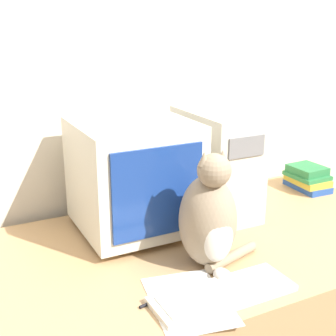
{
  "coord_description": "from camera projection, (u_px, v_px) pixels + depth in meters",
  "views": [
    {
      "loc": [
        -0.84,
        -0.85,
        1.53
      ],
      "look_at": [
        -0.17,
        0.47,
        1.05
      ],
      "focal_mm": 50.0,
      "sensor_mm": 36.0,
      "label": 1
    }
  ],
  "objects": [
    {
      "name": "wall_back",
      "position": [
        153.0,
        87.0,
        1.98
      ],
      "size": [
        7.0,
        0.05,
        2.5
      ],
      "color": "beige",
      "rests_on": "ground_plane"
    },
    {
      "name": "desk",
      "position": [
        211.0,
        327.0,
        1.81
      ],
      "size": [
        1.57,
        0.89,
        0.77
      ],
      "color": "tan",
      "rests_on": "ground_plane"
    },
    {
      "name": "crt_monitor",
      "position": [
        134.0,
        176.0,
        1.7
      ],
      "size": [
        0.4,
        0.41,
        0.42
      ],
      "color": "beige",
      "rests_on": "desk"
    },
    {
      "name": "computer_tower",
      "position": [
        216.0,
        163.0,
        1.87
      ],
      "size": [
        0.22,
        0.4,
        0.42
      ],
      "color": "beige",
      "rests_on": "desk"
    },
    {
      "name": "keyboard",
      "position": [
        223.0,
        294.0,
        1.34
      ],
      "size": [
        0.43,
        0.15,
        0.02
      ],
      "color": "silver",
      "rests_on": "desk"
    },
    {
      "name": "cat",
      "position": [
        209.0,
        219.0,
        1.47
      ],
      "size": [
        0.29,
        0.26,
        0.39
      ],
      "rotation": [
        0.0,
        0.0,
        -0.11
      ],
      "color": "gray",
      "rests_on": "desk"
    },
    {
      "name": "book_stack",
      "position": [
        307.0,
        178.0,
        2.17
      ],
      "size": [
        0.15,
        0.21,
        0.11
      ],
      "color": "#234793",
      "rests_on": "desk"
    },
    {
      "name": "pen",
      "position": [
        161.0,
        298.0,
        1.33
      ],
      "size": [
        0.14,
        0.04,
        0.01
      ],
      "color": "black",
      "rests_on": "desk"
    },
    {
      "name": "paper_sheet",
      "position": [
        189.0,
        301.0,
        1.32
      ],
      "size": [
        0.26,
        0.33,
        0.0
      ],
      "color": "white",
      "rests_on": "desk"
    }
  ]
}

